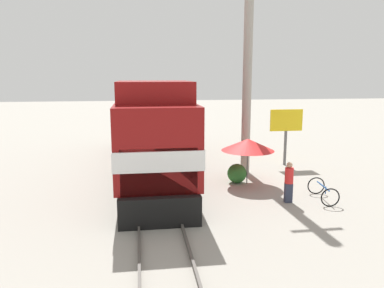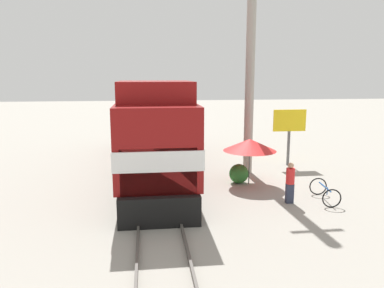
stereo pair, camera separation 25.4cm
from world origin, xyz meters
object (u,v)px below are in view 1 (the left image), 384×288
at_px(vendor_umbrella, 248,145).
at_px(billboard_sign, 286,124).
at_px(utility_pole, 248,57).
at_px(locomotive, 151,132).
at_px(bicycle, 323,191).
at_px(person_bystander, 289,181).

xyz_separation_m(vendor_umbrella, billboard_sign, (3.20, 3.32, 0.48)).
bearing_deg(vendor_umbrella, billboard_sign, 46.02).
distance_m(utility_pole, vendor_umbrella, 4.55).
bearing_deg(utility_pole, vendor_umbrella, -103.47).
distance_m(locomotive, bicycle, 9.03).
relative_size(locomotive, person_bystander, 9.85).
distance_m(utility_pole, billboard_sign, 4.69).
relative_size(locomotive, bicycle, 9.55).
distance_m(vendor_umbrella, billboard_sign, 4.64).
bearing_deg(locomotive, utility_pole, -11.20).
xyz_separation_m(person_bystander, bicycle, (1.51, 0.05, -0.52)).
bearing_deg(billboard_sign, bicycle, -97.57).
xyz_separation_m(utility_pole, bicycle, (1.91, -4.76, -5.56)).
xyz_separation_m(utility_pole, person_bystander, (0.41, -4.81, -5.04)).
relative_size(vendor_umbrella, person_bystander, 1.48).
xyz_separation_m(billboard_sign, bicycle, (-0.81, -6.08, -1.97)).
bearing_deg(locomotive, vendor_umbrella, -34.06).
distance_m(person_bystander, bicycle, 1.59).
height_order(vendor_umbrella, bicycle, vendor_umbrella).
relative_size(locomotive, utility_pole, 1.39).
distance_m(locomotive, utility_pole, 6.24).
height_order(locomotive, utility_pole, utility_pole).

